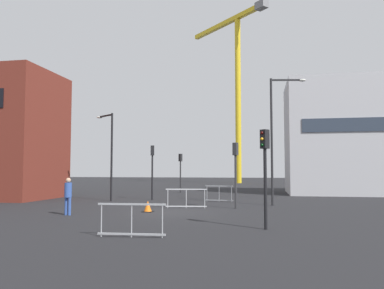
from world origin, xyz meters
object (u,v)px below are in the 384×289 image
Objects in this scene: pedestrian_walking at (68,193)px; traffic_cone_orange at (148,207)px; traffic_light_median at (265,161)px; construction_crane at (236,73)px; traffic_light_corner at (236,164)px; streetlamp_tall at (276,129)px; streetlamp_short at (110,148)px; traffic_light_near at (152,163)px; traffic_light_verge at (180,166)px.

pedestrian_walking is 3.18× the size of traffic_cone_orange.
traffic_light_median is 2.06× the size of pedestrian_walking.
traffic_light_corner is (2.40, -39.44, -15.20)m from construction_crane.
traffic_light_corner is at bearing -135.19° from streetlamp_tall.
streetlamp_short reaches higher than pedestrian_walking.
traffic_light_near is 1.07× the size of traffic_light_verge.
traffic_light_verge is 18.09m from pedestrian_walking.
traffic_light_near is (-8.56, 2.65, -1.99)m from streetlamp_tall.
traffic_light_verge is (2.94, 9.82, -1.23)m from streetlamp_short.
traffic_light_verge is at bearing 96.09° from traffic_cone_orange.
streetlamp_tall is 4.39× the size of pedestrian_walking.
traffic_light_verge is at bearing -97.96° from construction_crane.
traffic_light_verge is at bearing 84.82° from pedestrian_walking.
construction_crane reaches higher than traffic_light_near.
traffic_light_near is at bearing 162.77° from streetlamp_tall.
pedestrian_walking is (-1.41, -9.40, -1.57)m from traffic_light_near.
traffic_light_median is (7.79, -12.10, -0.14)m from traffic_light_near.
pedestrian_walking is (-9.97, -6.74, -3.56)m from streetlamp_tall.
traffic_light_verge reaches higher than traffic_cone_orange.
construction_crane reaches higher than streetlamp_short.
traffic_light_near is (-3.85, -34.48, -15.07)m from construction_crane.
streetlamp_short is at bearing 134.09° from traffic_light_median.
traffic_light_median is (-0.77, -9.45, -2.13)m from streetlamp_tall.
construction_crane reaches higher than traffic_cone_orange.
streetlamp_short is 10.33m from traffic_light_verge.
traffic_cone_orange is at bearing -52.76° from streetlamp_short.
streetlamp_tall is at bearing -17.23° from traffic_light_near.
traffic_cone_orange is (1.92, -7.37, -2.34)m from traffic_light_near.
traffic_light_corner is (6.24, -4.95, -0.13)m from traffic_light_near.
traffic_light_near is 7.97m from traffic_cone_orange.
traffic_light_corner is 7.31m from traffic_light_median.
traffic_cone_orange is at bearing -83.91° from traffic_light_verge.
construction_crane reaches higher than traffic_light_corner.
traffic_light_near is 6.96× the size of traffic_cone_orange.
traffic_light_near reaches higher than traffic_light_corner.
traffic_cone_orange is (1.70, -15.93, -2.19)m from traffic_light_verge.
traffic_light_corner is at bearing 29.16° from traffic_cone_orange.
streetlamp_tall is 2.14× the size of traffic_light_verge.
pedestrian_walking is (-5.25, -43.88, -16.64)m from construction_crane.
streetlamp_tall is at bearing 85.34° from traffic_light_median.
traffic_cone_orange is (-6.64, -4.71, -4.33)m from streetlamp_tall.
pedestrian_walking is at bearing -96.83° from construction_crane.
traffic_light_near is 1.06× the size of traffic_light_median.
streetlamp_tall is at bearing 35.37° from traffic_cone_orange.
traffic_light_near is at bearing 24.79° from streetlamp_short.
streetlamp_tall is 3.89m from traffic_light_corner.
streetlamp_short is at bearing -100.41° from construction_crane.
traffic_light_corner is at bearing 30.13° from pedestrian_walking.
traffic_light_corner is at bearing 102.19° from traffic_light_median.
streetlamp_tall is (4.71, -37.14, -13.08)m from construction_crane.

